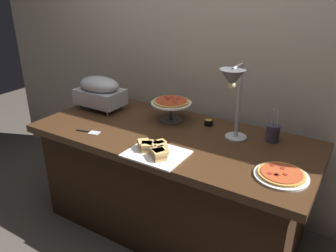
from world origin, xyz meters
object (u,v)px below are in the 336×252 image
Objects in this scene: chafing_dish at (100,91)px; sauce_cup_near at (209,122)px; utensil_holder at (273,133)px; serving_spatula at (89,132)px; heat_lamp at (233,86)px; pizza_plate_center at (171,104)px; pizza_plate_front at (281,175)px; sandwich_platter at (155,150)px.

sauce_cup_near is (0.88, 0.15, -0.13)m from chafing_dish.
utensil_holder reaches higher than serving_spatula.
utensil_holder is 1.21m from serving_spatula.
heat_lamp reaches higher than chafing_dish.
chafing_dish is at bearing -170.49° from sauce_cup_near.
serving_spatula is at bearing -58.12° from chafing_dish.
chafing_dish is 1.26× the size of pizza_plate_center.
pizza_plate_front is 1.63× the size of serving_spatula.
pizza_plate_center reaches higher than pizza_plate_front.
heat_lamp is at bearing -16.69° from pizza_plate_center.
chafing_dish reaches higher than pizza_plate_center.
serving_spatula is (-0.36, -0.48, -0.12)m from pizza_plate_center.
heat_lamp is 7.86× the size of sauce_cup_near.
heat_lamp is at bearing -137.30° from utensil_holder.
serving_spatula is (-0.63, -0.54, -0.02)m from sauce_cup_near.
pizza_plate_front is (0.38, -0.21, -0.37)m from heat_lamp.
heat_lamp is 1.75× the size of pizza_plate_front.
sauce_cup_near reaches higher than serving_spatula.
sandwich_platter reaches higher than pizza_plate_front.
pizza_plate_center is 0.84× the size of sandwich_platter.
pizza_plate_center is at bearing 7.98° from chafing_dish.
sandwich_platter is at bearing -168.97° from pizza_plate_front.
heat_lamp is at bearing 20.13° from serving_spatula.
heat_lamp is 0.43m from utensil_holder.
heat_lamp reaches higher than sandwich_platter.
pizza_plate_front is at bearing -67.76° from utensil_holder.
utensil_holder reaches higher than sandwich_platter.
sauce_cup_near is 0.83m from serving_spatula.
sauce_cup_near is (-0.24, 0.22, -0.36)m from heat_lamp.
sandwich_platter is (-0.32, -0.34, -0.36)m from heat_lamp.
heat_lamp is 0.60m from pizza_plate_center.
pizza_plate_front is at bearing -10.44° from chafing_dish.
serving_spatula is (-1.25, -0.11, -0.01)m from pizza_plate_front.
pizza_plate_front is 0.71m from sandwich_platter.
chafing_dish is 0.91m from sandwich_platter.
serving_spatula is (0.24, -0.39, -0.14)m from chafing_dish.
pizza_plate_center is 4.65× the size of sauce_cup_near.
heat_lamp is 0.48m from sauce_cup_near.
heat_lamp is at bearing 151.33° from pizza_plate_front.
heat_lamp is 2.86× the size of serving_spatula.
utensil_holder reaches higher than pizza_plate_front.
pizza_plate_center is (-0.51, 0.15, -0.26)m from heat_lamp.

